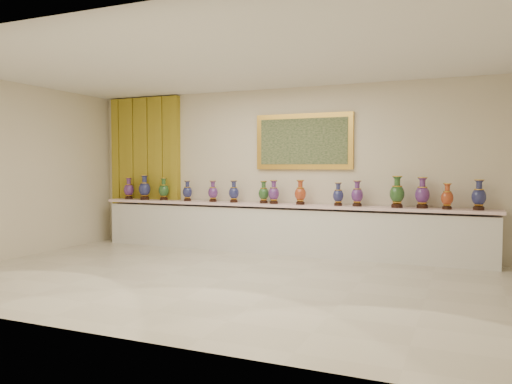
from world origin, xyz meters
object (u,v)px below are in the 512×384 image
vase_0 (129,189)px  vase_1 (145,189)px  counter (280,229)px  vase_2 (164,190)px

vase_0 → vase_1: 0.43m
counter → vase_1: bearing=-178.9°
counter → vase_0: bearing=-179.9°
vase_1 → vase_2: vase_1 is taller
vase_0 → vase_2: vase_2 is taller
vase_1 → vase_0: bearing=173.2°
vase_2 → counter: bearing=0.3°
counter → vase_0: vase_0 is taller
counter → vase_1: (-2.89, -0.06, 0.69)m
vase_2 → vase_1: bearing=-173.8°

